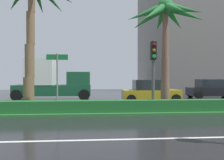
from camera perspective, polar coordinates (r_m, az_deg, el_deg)
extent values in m
cube|color=black|center=(14.68, -19.44, -7.08)|extent=(90.00, 42.00, 0.10)
cube|color=#2D6B33|center=(13.71, -20.53, -7.12)|extent=(85.50, 4.00, 0.15)
cube|color=#1E6028|center=(12.33, -22.35, -6.27)|extent=(76.50, 0.70, 0.60)
cylinder|color=brown|center=(13.28, -20.11, -3.18)|extent=(0.58, 0.58, 1.78)
cylinder|color=brown|center=(13.27, -19.91, 4.53)|extent=(0.51, 0.51, 1.78)
cylinder|color=brown|center=(13.50, -19.72, 12.11)|extent=(0.44, 0.44, 1.78)
cylinder|color=brown|center=(13.29, 13.15, -3.92)|extent=(0.49, 0.49, 1.43)
cylinder|color=brown|center=(13.28, 13.17, 2.25)|extent=(0.43, 0.43, 1.43)
cylinder|color=brown|center=(13.41, 13.18, 8.36)|extent=(0.38, 0.38, 1.43)
cylinder|color=brown|center=(13.70, 13.20, 14.29)|extent=(0.32, 0.32, 1.43)
sphere|color=#277133|center=(13.91, 13.21, 17.55)|extent=(0.90, 0.90, 0.90)
cone|color=#277133|center=(14.02, 17.66, 15.64)|extent=(2.38, 0.85, 1.35)
cone|color=#277133|center=(14.68, 15.19, 14.73)|extent=(2.05, 2.01, 1.46)
cone|color=#277133|center=(14.76, 12.12, 14.67)|extent=(0.66, 2.33, 1.46)
cone|color=#277133|center=(14.13, 9.19, 15.09)|extent=(2.16, 1.83, 1.55)
cone|color=#277133|center=(13.58, 8.64, 16.25)|extent=(2.36, 0.68, 1.31)
cone|color=#277133|center=(12.94, 10.86, 16.37)|extent=(2.07, 1.94, 1.57)
cone|color=#277133|center=(12.88, 15.35, 16.88)|extent=(0.89, 2.38, 1.39)
cone|color=#277133|center=(13.26, 17.23, 16.61)|extent=(1.89, 2.18, 1.31)
cylinder|color=#4C4C47|center=(12.26, 10.27, 1.08)|extent=(0.16, 0.16, 3.73)
cube|color=black|center=(12.33, 10.29, 7.20)|extent=(0.28, 0.32, 0.96)
sphere|color=maroon|center=(12.20, 10.50, 8.69)|extent=(0.20, 0.20, 0.20)
sphere|color=#7F600F|center=(12.17, 10.49, 7.29)|extent=(0.20, 0.20, 0.20)
sphere|color=#1EEA3F|center=(12.14, 10.49, 5.88)|extent=(0.20, 0.20, 0.20)
cylinder|color=slate|center=(12.06, -13.55, -0.67)|extent=(0.08, 0.08, 3.00)
cube|color=#146B2D|center=(12.09, -13.57, 5.59)|extent=(1.10, 0.03, 0.28)
cube|color=#195133|center=(20.29, -14.48, -2.43)|extent=(6.40, 2.30, 0.90)
cube|color=#195133|center=(19.99, -8.27, 0.41)|extent=(1.90, 2.21, 1.10)
cube|color=silver|center=(20.47, -17.39, 1.93)|extent=(2.30, 2.35, 2.20)
cylinder|color=black|center=(21.19, -6.70, -3.21)|extent=(0.92, 0.30, 0.92)
cylinder|color=black|center=(18.86, -6.98, -3.72)|extent=(0.92, 0.30, 0.92)
cylinder|color=black|center=(22.07, -20.87, -3.10)|extent=(0.92, 0.30, 0.92)
cylinder|color=black|center=(19.84, -22.79, -3.56)|extent=(0.92, 0.30, 0.92)
cube|color=#B28C1E|center=(17.63, 9.70, -3.59)|extent=(4.30, 1.76, 0.72)
cube|color=#1E2328|center=(17.55, 9.23, -1.19)|extent=(2.30, 1.58, 0.76)
cylinder|color=black|center=(18.97, 13.87, -4.08)|extent=(0.68, 0.22, 0.68)
cylinder|color=black|center=(17.28, 15.76, -4.57)|extent=(0.68, 0.22, 0.68)
cylinder|color=black|center=(18.21, 3.94, -4.26)|extent=(0.68, 0.22, 0.68)
cylinder|color=black|center=(16.44, 4.86, -4.82)|extent=(0.68, 0.22, 0.68)
cube|color=black|center=(22.70, 23.77, -2.66)|extent=(4.30, 1.76, 0.72)
cube|color=#1E2328|center=(22.60, 23.45, -0.79)|extent=(2.30, 1.58, 0.76)
cylinder|color=black|center=(24.31, 26.19, -3.06)|extent=(0.68, 0.22, 0.68)
cylinder|color=black|center=(22.81, 19.03, -3.27)|extent=(0.68, 0.22, 0.68)
cylinder|color=black|center=(21.17, 20.98, -3.60)|extent=(0.68, 0.22, 0.68)
cube|color=slate|center=(39.99, 23.75, 10.93)|extent=(20.77, 15.75, 18.00)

